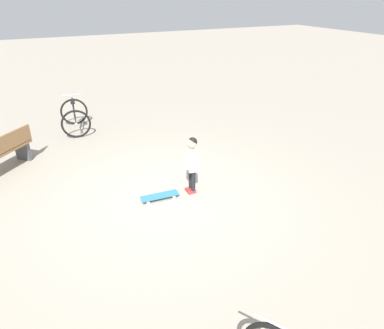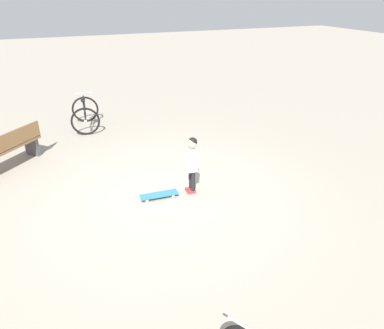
{
  "view_description": "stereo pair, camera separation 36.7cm",
  "coord_description": "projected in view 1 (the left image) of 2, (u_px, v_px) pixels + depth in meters",
  "views": [
    {
      "loc": [
        -4.96,
        1.86,
        3.32
      ],
      "look_at": [
        -0.04,
        -0.55,
        0.55
      ],
      "focal_mm": 32.59,
      "sensor_mm": 36.0,
      "label": 1
    },
    {
      "loc": [
        -5.11,
        1.53,
        3.32
      ],
      "look_at": [
        -0.04,
        -0.55,
        0.55
      ],
      "focal_mm": 32.59,
      "sensor_mm": 36.0,
      "label": 2
    }
  ],
  "objects": [
    {
      "name": "skateboard",
      "position": [
        160.0,
        196.0,
        6.13
      ],
      "size": [
        0.23,
        0.68,
        0.07
      ],
      "color": "teal",
      "rests_on": "ground"
    },
    {
      "name": "ground_plane",
      "position": [
        163.0,
        197.0,
        6.2
      ],
      "size": [
        50.0,
        50.0,
        0.0
      ],
      "primitive_type": "plane",
      "color": "#9E9384"
    },
    {
      "name": "bicycle_mid",
      "position": [
        75.0,
        117.0,
        8.96
      ],
      "size": [
        1.14,
        0.83,
        0.85
      ],
      "color": "black",
      "rests_on": "ground"
    },
    {
      "name": "child_person",
      "position": [
        192.0,
        159.0,
        6.09
      ],
      "size": [
        0.37,
        0.23,
        1.06
      ],
      "color": "black",
      "rests_on": "ground"
    }
  ]
}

